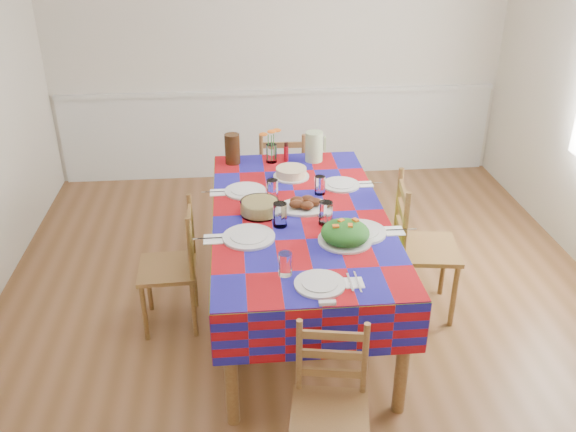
{
  "coord_description": "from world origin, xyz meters",
  "views": [
    {
      "loc": [
        -0.47,
        -3.5,
        2.6
      ],
      "look_at": [
        -0.14,
        -0.01,
        0.78
      ],
      "focal_mm": 38.0,
      "sensor_mm": 36.0,
      "label": 1
    }
  ],
  "objects_px": {
    "dining_table": "(299,225)",
    "green_pitcher": "(314,147)",
    "meat_platter": "(305,204)",
    "tea_pitcher": "(232,149)",
    "chair_far": "(282,181)",
    "chair_right": "(420,248)",
    "chair_near": "(330,408)",
    "chair_left": "(174,268)"
  },
  "relations": [
    {
      "from": "chair_near",
      "to": "chair_far",
      "type": "bearing_deg",
      "value": 100.27
    },
    {
      "from": "meat_platter",
      "to": "chair_far",
      "type": "height_order",
      "value": "chair_far"
    },
    {
      "from": "chair_near",
      "to": "green_pitcher",
      "type": "bearing_deg",
      "value": 94.81
    },
    {
      "from": "chair_near",
      "to": "chair_right",
      "type": "relative_size",
      "value": 0.84
    },
    {
      "from": "meat_platter",
      "to": "tea_pitcher",
      "type": "relative_size",
      "value": 1.56
    },
    {
      "from": "chair_far",
      "to": "dining_table",
      "type": "bearing_deg",
      "value": 92.68
    },
    {
      "from": "chair_near",
      "to": "chair_right",
      "type": "bearing_deg",
      "value": 68.22
    },
    {
      "from": "dining_table",
      "to": "green_pitcher",
      "type": "xyz_separation_m",
      "value": [
        0.21,
        0.87,
        0.21
      ]
    },
    {
      "from": "dining_table",
      "to": "chair_near",
      "type": "xyz_separation_m",
      "value": [
        0.01,
        -1.32,
        -0.3
      ]
    },
    {
      "from": "chair_near",
      "to": "chair_right",
      "type": "xyz_separation_m",
      "value": [
        0.82,
        1.33,
        0.08
      ]
    },
    {
      "from": "meat_platter",
      "to": "green_pitcher",
      "type": "relative_size",
      "value": 1.56
    },
    {
      "from": "tea_pitcher",
      "to": "chair_near",
      "type": "bearing_deg",
      "value": -79.15
    },
    {
      "from": "dining_table",
      "to": "chair_near",
      "type": "relative_size",
      "value": 2.47
    },
    {
      "from": "chair_near",
      "to": "tea_pitcher",
      "type": "bearing_deg",
      "value": 110.93
    },
    {
      "from": "green_pitcher",
      "to": "chair_far",
      "type": "xyz_separation_m",
      "value": [
        -0.21,
        0.44,
        -0.47
      ]
    },
    {
      "from": "meat_platter",
      "to": "dining_table",
      "type": "bearing_deg",
      "value": -124.15
    },
    {
      "from": "tea_pitcher",
      "to": "chair_near",
      "type": "height_order",
      "value": "tea_pitcher"
    },
    {
      "from": "chair_right",
      "to": "meat_platter",
      "type": "bearing_deg",
      "value": 94.06
    },
    {
      "from": "tea_pitcher",
      "to": "chair_far",
      "type": "xyz_separation_m",
      "value": [
        0.41,
        0.43,
        -0.47
      ]
    },
    {
      "from": "dining_table",
      "to": "meat_platter",
      "type": "height_order",
      "value": "meat_platter"
    },
    {
      "from": "dining_table",
      "to": "meat_platter",
      "type": "xyz_separation_m",
      "value": [
        0.04,
        0.06,
        0.12
      ]
    },
    {
      "from": "green_pitcher",
      "to": "chair_right",
      "type": "distance_m",
      "value": 1.15
    },
    {
      "from": "meat_platter",
      "to": "green_pitcher",
      "type": "xyz_separation_m",
      "value": [
        0.17,
        0.81,
        0.09
      ]
    },
    {
      "from": "meat_platter",
      "to": "green_pitcher",
      "type": "bearing_deg",
      "value": 78.33
    },
    {
      "from": "chair_near",
      "to": "chair_right",
      "type": "distance_m",
      "value": 1.56
    },
    {
      "from": "green_pitcher",
      "to": "chair_near",
      "type": "height_order",
      "value": "green_pitcher"
    },
    {
      "from": "chair_right",
      "to": "dining_table",
      "type": "bearing_deg",
      "value": 98.39
    },
    {
      "from": "green_pitcher",
      "to": "tea_pitcher",
      "type": "distance_m",
      "value": 0.62
    },
    {
      "from": "dining_table",
      "to": "chair_near",
      "type": "height_order",
      "value": "chair_near"
    },
    {
      "from": "chair_left",
      "to": "tea_pitcher",
      "type": "bearing_deg",
      "value": 152.9
    },
    {
      "from": "tea_pitcher",
      "to": "chair_right",
      "type": "bearing_deg",
      "value": -35.19
    },
    {
      "from": "dining_table",
      "to": "green_pitcher",
      "type": "bearing_deg",
      "value": 76.56
    },
    {
      "from": "chair_near",
      "to": "chair_left",
      "type": "height_order",
      "value": "chair_left"
    },
    {
      "from": "meat_platter",
      "to": "chair_far",
      "type": "distance_m",
      "value": 1.31
    },
    {
      "from": "dining_table",
      "to": "green_pitcher",
      "type": "height_order",
      "value": "green_pitcher"
    },
    {
      "from": "chair_near",
      "to": "chair_left",
      "type": "distance_m",
      "value": 1.57
    },
    {
      "from": "chair_near",
      "to": "chair_far",
      "type": "height_order",
      "value": "chair_far"
    },
    {
      "from": "meat_platter",
      "to": "tea_pitcher",
      "type": "bearing_deg",
      "value": 118.94
    },
    {
      "from": "tea_pitcher",
      "to": "chair_near",
      "type": "relative_size",
      "value": 0.27
    },
    {
      "from": "dining_table",
      "to": "green_pitcher",
      "type": "relative_size",
      "value": 9.02
    },
    {
      "from": "meat_platter",
      "to": "green_pitcher",
      "type": "height_order",
      "value": "green_pitcher"
    },
    {
      "from": "green_pitcher",
      "to": "tea_pitcher",
      "type": "relative_size",
      "value": 1.0
    }
  ]
}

